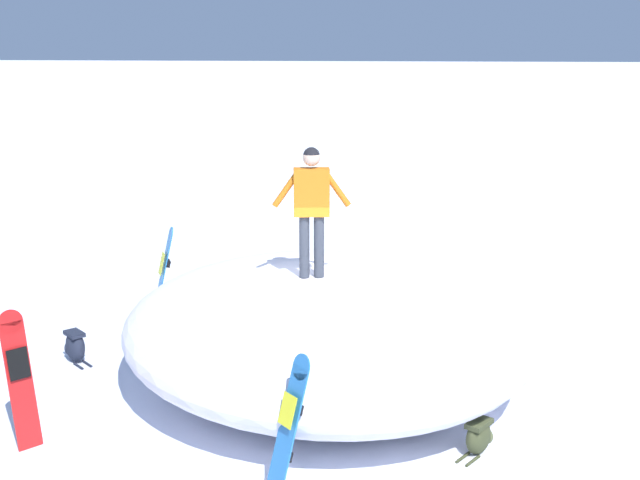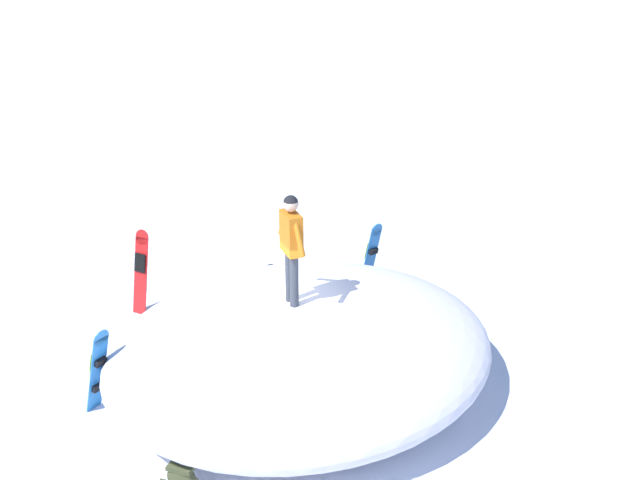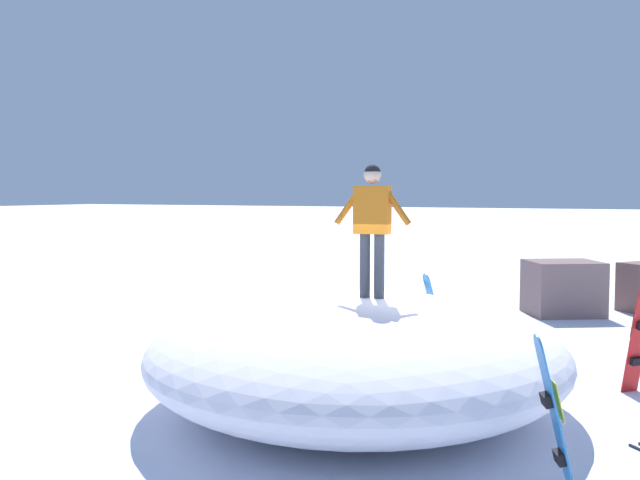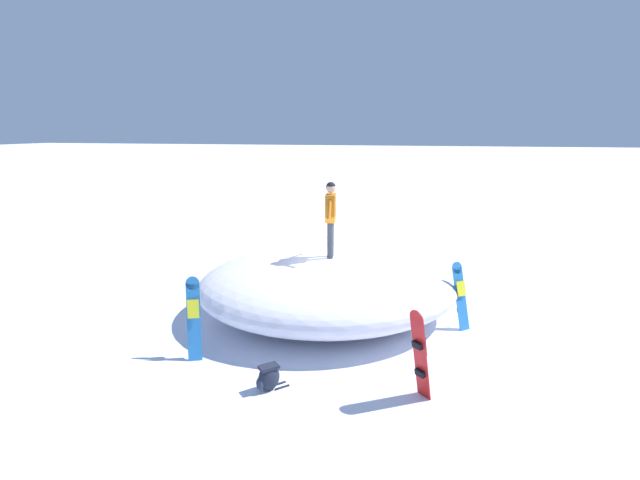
{
  "view_description": "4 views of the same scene",
  "coord_description": "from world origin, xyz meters",
  "px_view_note": "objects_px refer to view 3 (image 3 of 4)",
  "views": [
    {
      "loc": [
        -10.82,
        -1.22,
        4.83
      ],
      "look_at": [
        0.02,
        -0.37,
        2.13
      ],
      "focal_mm": 47.93,
      "sensor_mm": 36.0,
      "label": 1
    },
    {
      "loc": [
        -2.02,
        -11.09,
        7.28
      ],
      "look_at": [
        0.84,
        -0.36,
        2.58
      ],
      "focal_mm": 44.57,
      "sensor_mm": 36.0,
      "label": 2
    },
    {
      "loc": [
        9.38,
        3.34,
        2.93
      ],
      "look_at": [
        0.66,
        -0.9,
        2.28
      ],
      "focal_mm": 40.18,
      "sensor_mm": 36.0,
      "label": 3
    },
    {
      "loc": [
        -1.8,
        10.34,
        4.49
      ],
      "look_at": [
        0.6,
        0.12,
        1.99
      ],
      "focal_mm": 26.24,
      "sensor_mm": 36.0,
      "label": 4
    }
  ],
  "objects_px": {
    "snowboard_primary_upright": "(435,315)",
    "backpack_near": "(301,347)",
    "snowboarder_standing": "(372,217)",
    "snowboard_secondary_upright": "(639,336)",
    "snowboard_tertiary_upright": "(554,419)"
  },
  "relations": [
    {
      "from": "snowboard_primary_upright",
      "to": "backpack_near",
      "type": "xyz_separation_m",
      "value": [
        1.01,
        -2.11,
        -0.58
      ]
    },
    {
      "from": "snowboarder_standing",
      "to": "snowboard_primary_upright",
      "type": "relative_size",
      "value": 1.18
    },
    {
      "from": "backpack_near",
      "to": "snowboard_primary_upright",
      "type": "bearing_deg",
      "value": 115.69
    },
    {
      "from": "snowboard_secondary_upright",
      "to": "snowboarder_standing",
      "type": "bearing_deg",
      "value": -55.82
    },
    {
      "from": "snowboard_secondary_upright",
      "to": "snowboard_tertiary_upright",
      "type": "bearing_deg",
      "value": -7.33
    },
    {
      "from": "backpack_near",
      "to": "snowboard_secondary_upright",
      "type": "bearing_deg",
      "value": 91.98
    },
    {
      "from": "snowboard_primary_upright",
      "to": "snowboard_secondary_upright",
      "type": "bearing_deg",
      "value": 75.87
    },
    {
      "from": "snowboarder_standing",
      "to": "snowboard_tertiary_upright",
      "type": "distance_m",
      "value": 3.89
    },
    {
      "from": "snowboard_primary_upright",
      "to": "snowboarder_standing",
      "type": "bearing_deg",
      "value": 0.51
    },
    {
      "from": "snowboard_tertiary_upright",
      "to": "backpack_near",
      "type": "distance_m",
      "value": 6.45
    },
    {
      "from": "backpack_near",
      "to": "snowboarder_standing",
      "type": "bearing_deg",
      "value": 46.47
    },
    {
      "from": "snowboarder_standing",
      "to": "snowboard_secondary_upright",
      "type": "height_order",
      "value": "snowboarder_standing"
    },
    {
      "from": "backpack_near",
      "to": "snowboard_tertiary_upright",
      "type": "bearing_deg",
      "value": 48.73
    },
    {
      "from": "snowboarder_standing",
      "to": "snowboard_tertiary_upright",
      "type": "height_order",
      "value": "snowboarder_standing"
    },
    {
      "from": "snowboarder_standing",
      "to": "snowboard_primary_upright",
      "type": "distance_m",
      "value": 3.53
    }
  ]
}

